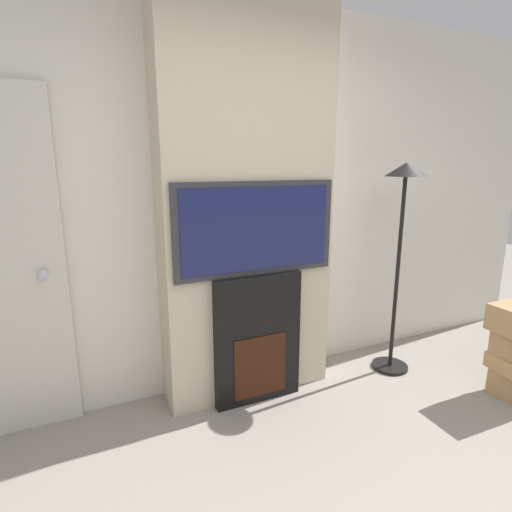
# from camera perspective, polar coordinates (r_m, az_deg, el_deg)

# --- Properties ---
(wall_back) EXTENTS (6.00, 0.06, 2.70)m
(wall_back) POSITION_cam_1_polar(r_m,az_deg,el_deg) (2.87, -2.83, 7.64)
(wall_back) COLOR silver
(wall_back) RESTS_ON ground_plane
(chimney_breast) EXTENTS (1.18, 0.31, 2.70)m
(chimney_breast) POSITION_cam_1_polar(r_m,az_deg,el_deg) (2.70, -1.37, 7.30)
(chimney_breast) COLOR beige
(chimney_breast) RESTS_ON ground_plane
(fireplace) EXTENTS (0.61, 0.15, 0.91)m
(fireplace) POSITION_cam_1_polar(r_m,az_deg,el_deg) (2.80, 0.01, -11.63)
(fireplace) COLOR black
(fireplace) RESTS_ON ground_plane
(television) EXTENTS (1.10, 0.07, 0.61)m
(television) POSITION_cam_1_polar(r_m,az_deg,el_deg) (2.57, 0.03, 3.94)
(television) COLOR #2D2D33
(television) RESTS_ON fireplace
(floor_lamp) EXTENTS (0.30, 0.30, 1.63)m
(floor_lamp) POSITION_cam_1_polar(r_m,az_deg,el_deg) (3.18, 20.16, 5.35)
(floor_lamp) COLOR black
(floor_lamp) RESTS_ON ground_plane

